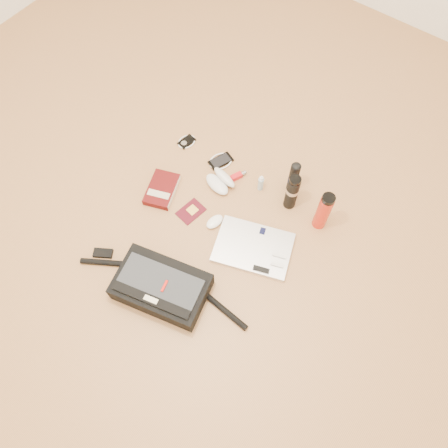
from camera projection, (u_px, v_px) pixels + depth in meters
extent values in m
plane|color=#AA7747|center=(205.00, 241.00, 2.10)|extent=(4.00, 4.00, 0.00)
cube|color=black|center=(162.00, 287.00, 1.94)|extent=(0.45, 0.34, 0.10)
cube|color=#292C31|center=(159.00, 284.00, 1.89)|extent=(0.39, 0.26, 0.01)
cube|color=black|center=(151.00, 300.00, 1.85)|extent=(0.36, 0.13, 0.01)
cube|color=#F0E7BA|center=(151.00, 300.00, 1.85)|extent=(0.07, 0.04, 0.01)
cube|color=#C30A00|center=(165.00, 286.00, 1.88)|extent=(0.02, 0.05, 0.02)
cylinder|color=black|center=(107.00, 263.00, 2.03)|extent=(0.23, 0.16, 0.03)
cylinder|color=black|center=(224.00, 310.00, 1.93)|extent=(0.25, 0.04, 0.03)
cube|color=black|center=(103.00, 253.00, 2.06)|extent=(0.10, 0.09, 0.02)
cube|color=silver|center=(253.00, 248.00, 2.07)|extent=(0.42, 0.35, 0.02)
cube|color=black|center=(263.00, 231.00, 2.09)|extent=(0.04, 0.04, 0.00)
cube|color=silver|center=(280.00, 256.00, 2.03)|extent=(0.07, 0.04, 0.01)
cube|color=white|center=(277.00, 265.00, 2.01)|extent=(0.06, 0.04, 0.01)
cube|color=black|center=(261.00, 269.00, 2.00)|extent=(0.08, 0.05, 0.01)
cube|color=#460A0A|center=(162.00, 189.00, 2.21)|extent=(0.20, 0.24, 0.04)
cube|color=beige|center=(174.00, 192.00, 2.20)|extent=(0.07, 0.18, 0.03)
cube|color=beige|center=(159.00, 194.00, 2.18)|extent=(0.12, 0.07, 0.00)
cube|color=#450913|center=(191.00, 211.00, 2.17)|extent=(0.11, 0.14, 0.01)
cube|color=#EFB84F|center=(192.00, 210.00, 2.17)|extent=(0.05, 0.05, 0.00)
ellipsoid|color=white|center=(215.00, 222.00, 2.13)|extent=(0.07, 0.10, 0.03)
ellipsoid|color=silver|center=(217.00, 184.00, 2.22)|extent=(0.17, 0.11, 0.04)
ellipsoid|color=white|center=(224.00, 177.00, 2.22)|extent=(0.17, 0.11, 0.09)
ellipsoid|color=black|center=(213.00, 180.00, 2.23)|extent=(0.04, 0.04, 0.01)
ellipsoid|color=black|center=(221.00, 188.00, 2.21)|extent=(0.04, 0.04, 0.01)
cylinder|color=black|center=(217.00, 184.00, 2.21)|extent=(0.02, 0.01, 0.00)
cube|color=black|center=(187.00, 142.00, 2.37)|extent=(0.07, 0.10, 0.01)
cylinder|color=#B3B4B6|center=(184.00, 143.00, 2.35)|extent=(0.04, 0.04, 0.00)
torus|color=white|center=(187.00, 142.00, 2.36)|extent=(0.09, 0.09, 0.01)
cube|color=black|center=(221.00, 161.00, 2.31)|extent=(0.11, 0.14, 0.01)
cube|color=black|center=(221.00, 160.00, 2.30)|extent=(0.09, 0.11, 0.00)
torus|color=white|center=(221.00, 161.00, 2.30)|extent=(0.13, 0.13, 0.01)
cube|color=red|center=(237.00, 176.00, 2.25)|extent=(0.05, 0.06, 0.03)
cube|color=red|center=(230.00, 179.00, 2.24)|extent=(0.03, 0.03, 0.02)
cylinder|color=#A9A9AC|center=(243.00, 173.00, 2.26)|extent=(0.03, 0.04, 0.02)
cylinder|color=#9CBACE|center=(261.00, 184.00, 2.20)|extent=(0.03, 0.03, 0.08)
cylinder|color=white|center=(261.00, 178.00, 2.15)|extent=(0.02, 0.02, 0.02)
cylinder|color=silver|center=(262.00, 177.00, 2.14)|extent=(0.01, 0.01, 0.01)
cylinder|color=black|center=(293.00, 178.00, 2.15)|extent=(0.06, 0.06, 0.20)
cylinder|color=black|center=(293.00, 180.00, 2.17)|extent=(0.06, 0.06, 0.04)
ellipsoid|color=black|center=(296.00, 166.00, 2.06)|extent=(0.05, 0.05, 0.02)
cylinder|color=black|center=(292.00, 193.00, 2.10)|extent=(0.06, 0.06, 0.21)
cylinder|color=#ADADB0|center=(293.00, 190.00, 2.07)|extent=(0.07, 0.07, 0.03)
cylinder|color=black|center=(295.00, 180.00, 2.00)|extent=(0.06, 0.06, 0.02)
cylinder|color=red|center=(323.00, 212.00, 2.04)|extent=(0.08, 0.08, 0.23)
cylinder|color=black|center=(329.00, 199.00, 1.93)|extent=(0.08, 0.08, 0.02)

